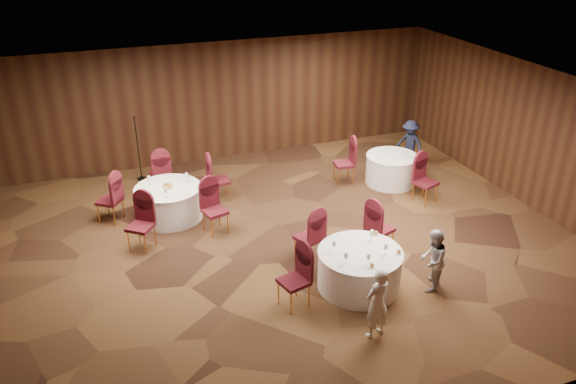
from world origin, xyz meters
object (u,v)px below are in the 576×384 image
object	(u,v)px
table_main	(359,269)
woman_a	(377,304)
man_c	(410,143)
mic_stand	(140,161)
woman_b	(432,260)
table_right	(391,169)
table_left	(169,202)

from	to	relation	value
table_main	woman_a	size ratio (longest dim) A/B	1.21
woman_a	man_c	distance (m)	7.07
mic_stand	man_c	distance (m)	7.07
woman_b	table_right	bearing A→B (deg)	-156.57
mic_stand	table_left	bearing A→B (deg)	-81.06
mic_stand	table_right	bearing A→B (deg)	-22.10
table_main	woman_a	distance (m)	1.36
mic_stand	man_c	world-z (taller)	mic_stand
table_right	woman_a	bearing A→B (deg)	-121.83
table_right	mic_stand	distance (m)	6.38
table_right	man_c	distance (m)	1.29
table_main	table_right	world-z (taller)	same
table_main	table_right	distance (m)	4.60
table_right	mic_stand	bearing A→B (deg)	157.90
table_main	table_left	xyz separation A→B (m)	(-2.80, 3.81, 0.00)
table_main	mic_stand	xyz separation A→B (m)	(-3.16, 6.09, 0.12)
table_main	man_c	world-z (taller)	man_c
table_left	table_right	size ratio (longest dim) A/B	1.15
table_left	woman_a	distance (m)	5.67
table_left	table_right	bearing A→B (deg)	-1.21
table_right	mic_stand	xyz separation A→B (m)	(-5.91, 2.40, 0.12)
table_right	woman_b	size ratio (longest dim) A/B	1.07
table_main	woman_b	xyz separation A→B (m)	(1.19, -0.50, 0.23)
man_c	table_right	bearing A→B (deg)	-74.86
table_right	man_c	bearing A→B (deg)	38.88
table_right	man_c	xyz separation A→B (m)	(0.98, 0.79, 0.26)
table_right	woman_a	world-z (taller)	woman_a
mic_stand	woman_a	distance (m)	7.90
table_right	woman_b	xyz separation A→B (m)	(-1.56, -4.19, 0.23)
table_main	table_right	xyz separation A→B (m)	(2.74, 3.69, 0.00)
table_left	mic_stand	distance (m)	2.31
mic_stand	woman_b	world-z (taller)	mic_stand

